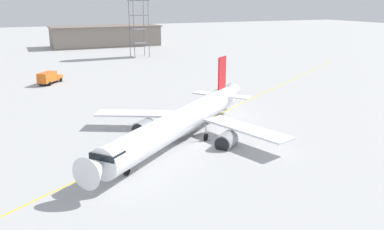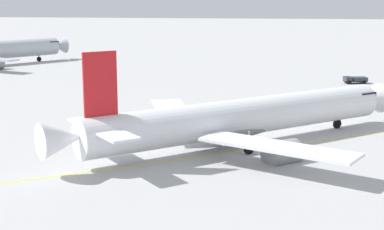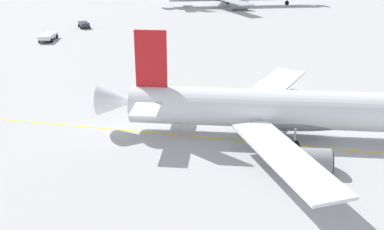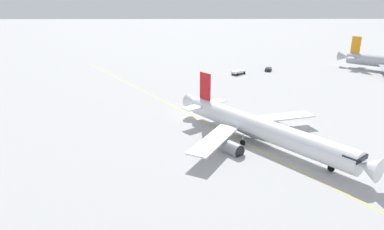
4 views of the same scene
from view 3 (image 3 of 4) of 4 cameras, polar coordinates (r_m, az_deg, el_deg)
name	(u,v)px [view 3 (image 3 of 4)]	position (r m, az deg, el deg)	size (l,w,h in m)	color
ground_plane	(310,130)	(51.33, 14.06, -1.80)	(600.00, 600.00, 0.00)	#B2B2B2
airliner_main	(306,112)	(48.53, 13.60, 0.38)	(29.78, 35.33, 11.17)	white
pushback_tug_truck	(48,36)	(92.82, -17.07, 9.08)	(5.38, 5.29, 1.30)	#232326
baggage_truck_truck_extra	(84,24)	(102.98, -12.95, 10.64)	(2.98, 3.96, 1.22)	#232326
taxiway_centreline	(309,147)	(47.58, 13.95, -3.74)	(101.94, 158.29, 0.01)	yellow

